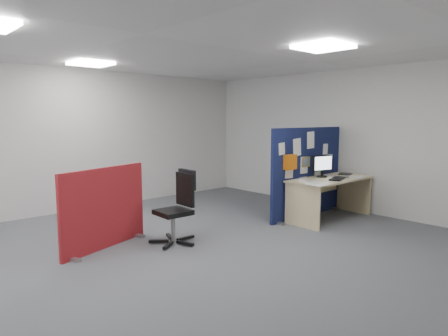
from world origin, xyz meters
TOP-DOWN VIEW (x-y plane):
  - floor at (0.00, 0.00)m, footprint 9.00×9.00m
  - ceiling at (0.00, 0.00)m, footprint 9.00×7.00m
  - wall_back at (0.00, 3.50)m, footprint 9.00×0.02m
  - wall_right at (4.50, 0.00)m, footprint 0.02×7.00m
  - ceiling_lights at (0.33, 0.67)m, footprint 4.10×4.10m
  - navy_divider at (3.46, 0.25)m, footprint 1.95×0.30m
  - main_desk at (3.58, -0.13)m, footprint 1.67×0.74m
  - monitor_main at (3.59, 0.01)m, footprint 0.44×0.18m
  - keyboard at (3.56, -0.32)m, footprint 0.48×0.31m
  - mouse at (3.82, -0.32)m, footprint 0.11×0.08m
  - paper_tray at (4.21, -0.08)m, footprint 0.34×0.30m
  - red_divider at (-0.05, 1.04)m, footprint 1.42×0.50m
  - office_chair at (0.85, 0.55)m, footprint 0.66×0.68m
  - desk_papers at (3.32, -0.18)m, footprint 1.51×0.83m

SIDE VIEW (x-z plane):
  - floor at x=0.00m, z-range 0.00..0.00m
  - red_divider at x=-0.05m, z-range -0.01..1.10m
  - main_desk at x=3.58m, z-range 0.19..0.92m
  - office_chair at x=0.85m, z-range 0.07..1.09m
  - desk_papers at x=3.32m, z-range 0.73..0.73m
  - paper_tray at x=4.21m, z-range 0.73..0.74m
  - keyboard at x=3.56m, z-range 0.73..0.75m
  - mouse at x=3.82m, z-range 0.73..0.76m
  - navy_divider at x=3.46m, z-range 0.00..1.61m
  - monitor_main at x=3.59m, z-range 0.75..1.14m
  - wall_back at x=0.00m, z-range 0.00..2.70m
  - wall_right at x=4.50m, z-range 0.00..2.70m
  - ceiling_lights at x=0.33m, z-range 2.65..2.69m
  - ceiling at x=0.00m, z-range 2.69..2.71m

